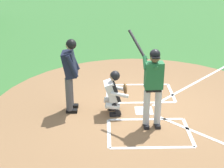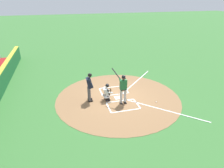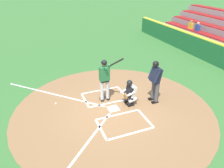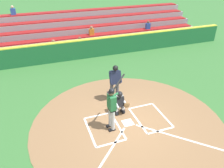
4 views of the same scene
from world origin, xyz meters
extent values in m
plane|color=#387033|center=(0.00, 0.00, 0.00)|extent=(120.00, 120.00, 0.00)
cylinder|color=olive|center=(0.00, 0.00, 0.01)|extent=(8.00, 8.00, 0.01)
cube|color=white|center=(0.00, 0.00, 0.01)|extent=(0.44, 0.44, 0.01)
cube|color=white|center=(-1.05, -0.90, 0.01)|extent=(1.20, 0.08, 0.01)
cube|color=white|center=(-1.05, 0.90, 0.01)|extent=(1.20, 0.08, 0.01)
cube|color=white|center=(-0.45, 0.00, 0.01)|extent=(0.08, 1.80, 0.01)
cube|color=white|center=(-1.65, 0.00, 0.01)|extent=(0.08, 1.80, 0.01)
cube|color=white|center=(1.05, -0.90, 0.01)|extent=(1.20, 0.08, 0.01)
cube|color=white|center=(1.05, 0.90, 0.01)|extent=(1.20, 0.08, 0.01)
cube|color=white|center=(0.45, 0.00, 0.01)|extent=(0.08, 1.80, 0.01)
cube|color=white|center=(1.65, 0.00, 0.01)|extent=(0.08, 1.80, 0.01)
cube|color=white|center=(-2.10, 2.10, 0.01)|extent=(3.73, 3.73, 0.01)
cylinder|color=#BCBCBC|center=(0.75, 0.22, 0.50)|extent=(0.15, 0.15, 0.84)
cube|color=black|center=(0.79, 0.22, 0.04)|extent=(0.27, 0.13, 0.09)
cylinder|color=#BCBCBC|center=(0.76, -0.04, 0.50)|extent=(0.15, 0.15, 0.84)
cube|color=black|center=(0.80, -0.04, 0.04)|extent=(0.27, 0.13, 0.09)
cube|color=black|center=(0.75, 0.09, 0.97)|extent=(0.24, 0.35, 0.10)
cube|color=#236638|center=(0.75, 0.09, 1.28)|extent=(0.26, 0.41, 0.60)
sphere|color=brown|center=(0.77, 0.09, 1.69)|extent=(0.21, 0.21, 0.21)
sphere|color=black|center=(0.75, 0.09, 1.76)|extent=(0.23, 0.23, 0.23)
cube|color=black|center=(0.86, 0.10, 1.73)|extent=(0.12, 0.17, 0.02)
cylinder|color=#236638|center=(0.70, 0.10, 1.56)|extent=(0.43, 0.11, 0.21)
cylinder|color=#236638|center=(0.71, -0.11, 1.56)|extent=(0.27, 0.10, 0.29)
cylinder|color=black|center=(0.36, -0.25, 1.86)|extent=(0.67, 0.39, 0.53)
cylinder|color=black|center=(0.66, -0.09, 1.62)|extent=(0.10, 0.10, 0.08)
cube|color=black|center=(-0.07, -0.77, 0.04)|extent=(0.14, 0.27, 0.09)
cube|color=black|center=(-0.07, -0.73, 0.20)|extent=(0.14, 0.25, 0.37)
cylinder|color=silver|center=(-0.07, -0.83, 0.28)|extent=(0.18, 0.37, 0.21)
cube|color=black|center=(0.25, -0.74, 0.04)|extent=(0.14, 0.27, 0.09)
cube|color=black|center=(0.24, -0.70, 0.20)|extent=(0.14, 0.25, 0.37)
cylinder|color=silver|center=(0.25, -0.80, 0.28)|extent=(0.18, 0.37, 0.21)
cube|color=silver|center=(0.09, -0.83, 0.62)|extent=(0.43, 0.39, 0.52)
cube|color=black|center=(0.08, -0.72, 0.62)|extent=(0.44, 0.25, 0.46)
sphere|color=tan|center=(0.09, -0.76, 0.99)|extent=(0.21, 0.21, 0.21)
sphere|color=black|center=(0.09, -0.74, 1.01)|extent=(0.24, 0.24, 0.24)
cylinder|color=silver|center=(-0.12, -0.67, 0.60)|extent=(0.13, 0.45, 0.20)
cylinder|color=silver|center=(0.28, -0.64, 0.60)|extent=(0.13, 0.45, 0.20)
ellipsoid|color=brown|center=(-0.14, -0.47, 0.57)|extent=(0.29, 0.12, 0.28)
cylinder|color=#4C4C51|center=(-0.24, -1.86, 0.51)|extent=(0.16, 0.16, 0.86)
cube|color=black|center=(-0.24, -1.81, 0.04)|extent=(0.13, 0.28, 0.09)
cylinder|color=#4C4C51|center=(0.04, -1.86, 0.51)|extent=(0.16, 0.16, 0.86)
cube|color=black|center=(0.04, -1.81, 0.04)|extent=(0.13, 0.28, 0.09)
cube|color=#191E33|center=(-0.10, -1.82, 1.25)|extent=(0.44, 0.37, 0.66)
sphere|color=tan|center=(-0.10, -1.78, 1.72)|extent=(0.22, 0.22, 0.22)
sphere|color=black|center=(-0.10, -1.76, 1.74)|extent=(0.25, 0.25, 0.25)
cylinder|color=#191E33|center=(-0.34, -1.74, 1.28)|extent=(0.10, 0.29, 0.56)
cylinder|color=#191E33|center=(0.14, -1.75, 1.28)|extent=(0.10, 0.29, 0.56)
camera|label=1|loc=(7.61, -0.99, 4.06)|focal=54.65mm
camera|label=2|loc=(10.92, -3.39, 6.19)|focal=31.86mm
camera|label=3|loc=(-6.79, 2.76, 4.96)|focal=34.57mm
camera|label=4|loc=(3.16, 6.73, 6.04)|focal=36.03mm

